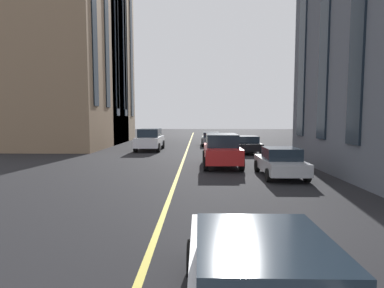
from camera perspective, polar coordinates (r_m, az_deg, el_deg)
name	(u,v)px	position (r m, az deg, el deg)	size (l,w,h in m)	color
lane_centre_line	(182,163)	(18.92, -1.84, -3.60)	(80.00, 0.16, 0.01)	#D8C64C
car_white_trailing	(260,284)	(4.31, 12.56, -24.17)	(4.40, 1.95, 1.37)	silver
car_silver_mid	(280,162)	(15.11, 16.16, -3.27)	(3.90, 1.89, 1.40)	#B7BABF
car_white_parked_a	(150,139)	(26.63, -7.86, 0.90)	(4.70, 2.14, 1.88)	silver
car_grey_parked_b	(211,139)	(31.12, 3.59, 1.01)	(4.40, 1.95, 1.37)	slate
car_red_oncoming	(222,150)	(17.67, 5.54, -1.07)	(4.70, 2.14, 1.88)	#B21E1E
car_black_near	(247,144)	(24.90, 10.22, -0.02)	(4.40, 1.95, 1.37)	black
building_left_near	(73,48)	(39.17, -21.28, 16.41)	(10.40, 11.92, 21.70)	gray
building_left_far	(68,7)	(34.54, -22.18, 22.60)	(13.40, 8.49, 27.02)	#846B51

